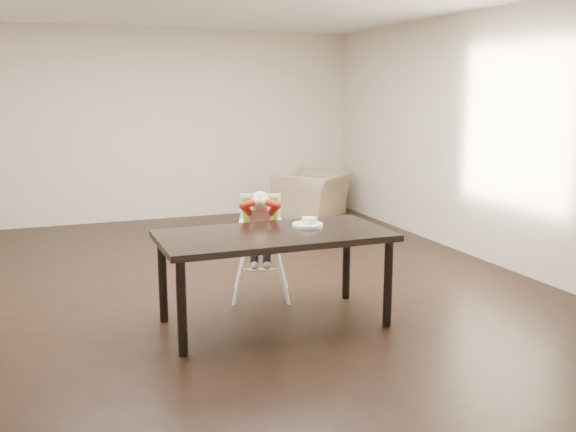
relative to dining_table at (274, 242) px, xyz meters
The scene contains 6 objects.
ground 1.34m from the dining_table, 98.44° to the left, with size 7.00×7.00×0.00m, color black.
room_walls 1.66m from the dining_table, 98.44° to the left, with size 6.02×7.02×2.71m.
dining_table is the anchor object (origin of this frame).
high_chair 0.72m from the dining_table, 79.85° to the left, with size 0.51×0.51×0.97m.
plate 0.38m from the dining_table, 19.90° to the left, with size 0.27×0.27×0.07m.
armchair 4.44m from the dining_table, 62.78° to the left, with size 1.02×0.66×0.89m, color tan.
Camera 1 is at (-1.49, -5.76, 1.84)m, focal length 40.00 mm.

